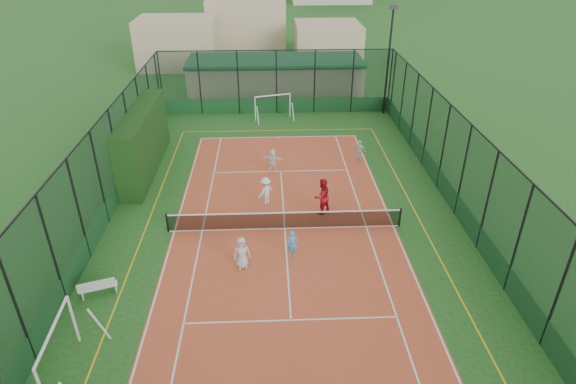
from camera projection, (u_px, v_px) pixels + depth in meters
name	position (u px, v px, depth m)	size (l,w,h in m)	color
ground	(285.00, 229.00, 24.11)	(300.00, 300.00, 0.00)	#1B4F1B
court_slab	(285.00, 229.00, 24.10)	(11.17, 23.97, 0.01)	#A23624
tennis_net	(285.00, 220.00, 23.85)	(11.67, 0.12, 1.06)	black
perimeter_fence	(285.00, 185.00, 22.89)	(18.12, 34.12, 5.00)	black
floodlight_ne	(388.00, 62.00, 36.91)	(0.60, 0.26, 8.25)	black
clubhouse	(275.00, 77.00, 42.54)	(15.20, 7.20, 3.15)	tan
hedge_left	(143.00, 141.00, 29.08)	(1.30, 8.67, 3.79)	black
white_bench	(98.00, 286.00, 19.62)	(1.48, 0.41, 0.83)	white
futsal_goal_near	(59.00, 353.00, 15.76)	(0.94, 3.24, 2.09)	white
futsal_goal_far	(273.00, 107.00, 37.34)	(2.91, 0.84, 1.88)	white
child_near_left	(242.00, 253.00, 21.03)	(0.75, 0.49, 1.53)	silver
child_near_mid	(292.00, 244.00, 21.80)	(0.48, 0.31, 1.31)	#4EA6DF
child_far_left	(266.00, 191.00, 25.91)	(1.01, 0.58, 1.56)	white
child_far_right	(359.00, 150.00, 30.76)	(0.81, 0.34, 1.38)	silver
child_far_back	(272.00, 160.00, 29.49)	(1.29, 0.41, 1.39)	white
coach	(322.00, 196.00, 24.96)	(0.96, 0.75, 1.97)	#AC121B
tennis_balls	(263.00, 216.00, 25.05)	(5.49, 0.99, 0.07)	#CCE033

